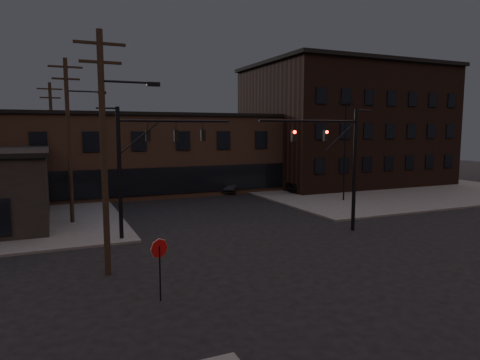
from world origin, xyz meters
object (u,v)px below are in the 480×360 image
object	(u,v)px
parked_car_lot_b	(320,179)
stop_sign	(159,255)
car_crossing	(228,184)
traffic_signal_near	(341,157)
parked_car_lot_a	(307,185)
traffic_signal_far	(141,157)

from	to	relation	value
parked_car_lot_b	stop_sign	bearing A→B (deg)	141.27
stop_sign	parked_car_lot_b	distance (m)	36.12
car_crossing	parked_car_lot_b	bearing A→B (deg)	21.81
traffic_signal_near	parked_car_lot_b	xyz separation A→B (m)	(11.83, 19.38, -4.07)
stop_sign	parked_car_lot_a	distance (m)	30.23
traffic_signal_near	traffic_signal_far	world-z (taller)	same
traffic_signal_near	parked_car_lot_a	world-z (taller)	traffic_signal_near
traffic_signal_far	car_crossing	world-z (taller)	traffic_signal_far
traffic_signal_near	stop_sign	xyz separation A→B (m)	(-13.36, -6.49, -3.09)
traffic_signal_far	car_crossing	xyz separation A→B (m)	(12.22, 16.11, -4.16)
traffic_signal_near	stop_sign	world-z (taller)	traffic_signal_near
parked_car_lot_a	parked_car_lot_b	size ratio (longest dim) A/B	0.91
traffic_signal_far	parked_car_lot_b	size ratio (longest dim) A/B	1.64
parked_car_lot_a	traffic_signal_far	bearing A→B (deg)	117.54
parked_car_lot_a	parked_car_lot_b	xyz separation A→B (m)	(4.39, 3.94, -0.05)
traffic_signal_near	parked_car_lot_a	bearing A→B (deg)	64.26
traffic_signal_near	car_crossing	world-z (taller)	traffic_signal_near
stop_sign	parked_car_lot_a	bearing A→B (deg)	46.51
car_crossing	parked_car_lot_a	bearing A→B (deg)	-6.81
parked_car_lot_a	stop_sign	bearing A→B (deg)	132.60
stop_sign	traffic_signal_near	bearing A→B (deg)	25.90
stop_sign	parked_car_lot_b	world-z (taller)	stop_sign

